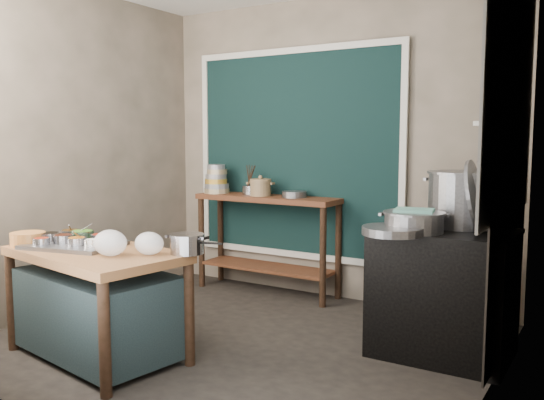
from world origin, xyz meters
The scene contains 30 objects.
floor centered at (0.00, 0.00, -0.01)m, with size 3.50×3.00×0.02m, color #2B2621.
back_wall centered at (0.00, 1.51, 1.40)m, with size 3.50×0.02×2.80m, color gray.
left_wall centered at (-1.76, 0.00, 1.40)m, with size 0.02×3.00×2.80m, color gray.
right_wall centered at (1.76, 0.00, 1.40)m, with size 0.02×3.00×2.80m, color gray.
curtain_panel centered at (-0.35, 1.47, 1.35)m, with size 2.10×0.02×1.90m, color black.
curtain_frame centered at (-0.35, 1.46, 1.35)m, with size 2.22×0.03×2.02m, color beige, non-canonical shape.
tile_panel centered at (1.74, 0.55, 1.85)m, with size 0.02×1.70×1.70m, color #B2B2AA.
soot_patch centered at (1.74, 0.65, 0.70)m, with size 0.01×1.30×1.30m, color black.
wall_shelf centered at (1.63, 0.85, 1.60)m, with size 0.22×0.70×0.03m, color beige.
prep_table centered at (-0.65, -0.75, 0.38)m, with size 1.25×0.72×0.75m, color brown.
back_counter centered at (-0.55, 1.28, 0.47)m, with size 1.45×0.40×0.95m, color #5C2E1A.
stove_block centered at (1.35, 0.55, 0.42)m, with size 0.90×0.68×0.85m, color black.
stove_top centered at (1.35, 0.55, 0.86)m, with size 0.92×0.69×0.03m, color black.
condiment_tray centered at (-0.87, -0.75, 0.76)m, with size 0.62×0.44×0.03m, color gray.
condiment_bowls centered at (-0.92, -0.72, 0.81)m, with size 0.55×0.42×0.06m.
yellow_basin centered at (-1.19, -0.88, 0.80)m, with size 0.24×0.24×0.09m, color #B86F33.
saucepan centered at (-0.04, -0.51, 0.81)m, with size 0.24×0.24×0.13m, color gray, non-canonical shape.
plastic_bag_a centered at (-0.41, -0.83, 0.84)m, with size 0.23×0.19×0.17m, color white.
plastic_bag_b centered at (-0.23, -0.67, 0.82)m, with size 0.20×0.17×0.15m, color white.
bowl_stack centered at (-1.14, 1.25, 1.08)m, with size 0.26×0.26×0.29m.
utensil_cup centered at (-0.76, 1.29, 0.99)m, with size 0.15×0.15×0.09m, color gray.
ceramic_crock centered at (-0.60, 1.24, 1.02)m, with size 0.21×0.21×0.14m, color #8A6B4B, non-canonical shape.
wide_bowl centered at (-0.25, 1.29, 0.98)m, with size 0.23×0.23×0.06m, color gray.
stock_pot centered at (1.41, 0.75, 1.08)m, with size 0.50×0.50×0.39m, color gray, non-canonical shape.
pot_lid centered at (1.54, 0.56, 1.12)m, with size 0.49×0.49×0.02m, color gray.
steamer centered at (1.19, 0.35, 0.95)m, with size 0.42×0.42×0.14m, color gray, non-canonical shape.
green_cloth centered at (1.19, 0.35, 1.03)m, with size 0.25×0.19×0.02m, color #60AD99.
shallow_pan centered at (1.11, 0.17, 0.91)m, with size 0.40×0.40×0.05m, color gray.
shelf_bowl_stack centered at (1.63, 0.82, 1.68)m, with size 0.17×0.17×0.13m.
shelf_bowl_green centered at (1.63, 1.06, 1.64)m, with size 0.15×0.15×0.05m, color gray.
Camera 1 is at (2.39, -3.38, 1.51)m, focal length 38.00 mm.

